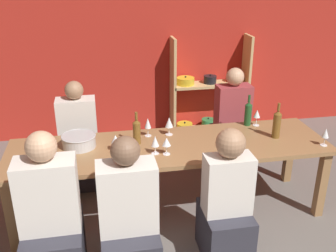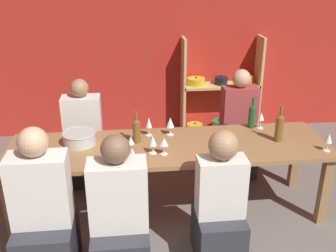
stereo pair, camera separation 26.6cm
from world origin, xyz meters
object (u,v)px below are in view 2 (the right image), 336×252
wine_bottle_dark (136,130)px  wine_glass_red_d (170,123)px  wine_glass_white_a (149,123)px  wine_glass_white_b (164,142)px  person_near_a (219,213)px  dining_table (169,152)px  wine_bottle_green (252,115)px  mixing_bowl (80,138)px  person_near_c (120,225)px  wine_glass_red_e (114,138)px  wine_glass_red_f (153,141)px  person_near_b (45,225)px  wine_glass_red_a (261,117)px  person_far_b (85,144)px  person_far_a (237,135)px  wine_glass_red_b (131,141)px  wine_glass_white_c (329,139)px  shelf_unit (219,99)px  wine_bottle_amber (279,127)px  wine_glass_red_c (133,154)px

wine_bottle_dark → wine_glass_red_d: (0.33, 0.14, -0.00)m
wine_glass_white_a → wine_glass_white_b: 0.43m
wine_glass_red_d → person_near_a: person_near_a is taller
dining_table → wine_bottle_green: (0.88, 0.32, 0.21)m
mixing_bowl → person_near_c: size_ratio=0.27×
dining_table → wine_glass_red_e: 0.53m
mixing_bowl → wine_bottle_dark: 0.53m
wine_glass_white_b → wine_glass_red_d: wine_glass_red_d is taller
wine_glass_red_f → person_near_b: size_ratio=0.13×
wine_bottle_green → wine_bottle_dark: (-1.17, -0.23, -0.00)m
wine_bottle_green → person_near_c: (-1.34, -1.08, -0.42)m
person_near_c → person_near_a: bearing=4.2°
wine_glass_red_a → person_far_b: 1.92m
person_near_a → person_near_c: (-0.79, -0.06, -0.01)m
wine_glass_white_b → person_far_a: (0.93, 0.90, -0.39)m
wine_bottle_green → wine_glass_red_f: bearing=-155.8°
wine_glass_red_b → wine_glass_white_c: size_ratio=0.96×
wine_glass_white_a → mixing_bowl: bearing=-169.5°
dining_table → wine_bottle_green: 0.96m
shelf_unit → person_near_c: (-1.38, -2.61, -0.07)m
mixing_bowl → wine_glass_red_b: bearing=-27.0°
wine_glass_red_b → wine_bottle_amber: bearing=4.1°
person_far_b → person_near_c: (0.39, -1.49, 0.00)m
shelf_unit → wine_bottle_green: bearing=-91.2°
wine_glass_red_e → wine_glass_red_d: bearing=24.9°
wine_glass_white_b → wine_glass_red_b: bearing=168.7°
wine_bottle_green → wine_glass_red_e: bearing=-166.2°
person_near_b → wine_glass_red_b: bearing=42.4°
wine_glass_white_b → person_near_c: (-0.40, -0.58, -0.41)m
dining_table → wine_glass_red_b: size_ratio=18.43×
wine_glass_red_a → wine_glass_red_f: wine_glass_red_a is taller
wine_glass_white_c → wine_bottle_green: bearing=130.8°
wine_bottle_dark → person_far_b: 0.95m
wine_glass_white_b → wine_glass_red_e: size_ratio=1.07×
wine_glass_white_c → wine_glass_red_b: bearing=175.1°
wine_bottle_green → person_near_c: 1.78m
wine_glass_red_b → wine_glass_red_f: bearing=-7.1°
mixing_bowl → shelf_unit: bearing=44.9°
wine_bottle_dark → wine_glass_red_c: 0.44m
wine_glass_red_d → wine_bottle_green: bearing=6.2°
wine_glass_red_f → wine_bottle_dark: bearing=119.6°
dining_table → wine_glass_red_f: bearing=-138.3°
wine_glass_red_d → wine_glass_red_f: wine_glass_red_d is taller
person_near_b → person_far_b: person_near_b is taller
mixing_bowl → person_far_a: bearing=19.8°
wine_glass_white_b → wine_glass_red_f: size_ratio=0.95×
person_far_b → person_near_c: 1.54m
wine_bottle_green → wine_glass_red_f: wine_bottle_green is taller
mixing_bowl → wine_bottle_amber: size_ratio=0.90×
wine_glass_red_d → wine_glass_white_c: (1.36, -0.50, -0.01)m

